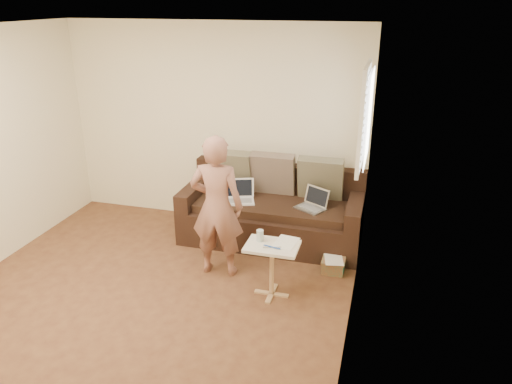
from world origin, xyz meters
TOP-DOWN VIEW (x-y plane):
  - floor at (0.00, 0.00)m, footprint 4.50×4.50m
  - ceiling at (0.00, 0.00)m, footprint 4.50×4.50m
  - wall_back at (0.00, 2.25)m, footprint 4.00×0.00m
  - wall_right at (2.00, 0.00)m, footprint 0.00×4.50m
  - window_blinds at (1.95, 1.50)m, footprint 0.12×0.88m
  - sofa at (0.90, 1.77)m, footprint 2.20×0.95m
  - pillow_left at (0.30, 2.00)m, footprint 0.55×0.29m
  - pillow_mid at (0.85, 2.02)m, footprint 0.55×0.27m
  - pillow_right at (1.45, 2.01)m, footprint 0.55×0.28m
  - laptop_silver at (1.39, 1.67)m, footprint 0.41×0.38m
  - laptop_white at (0.52, 1.65)m, footprint 0.43×0.37m
  - person at (0.52, 0.87)m, footprint 0.60×0.43m
  - side_table at (1.20, 0.57)m, footprint 0.53×0.37m
  - drinking_glass at (1.06, 0.62)m, footprint 0.07×0.07m
  - scissors at (1.21, 0.52)m, footprint 0.19×0.13m
  - paper_on_table at (1.31, 0.66)m, footprint 0.25×0.33m
  - striped_box at (1.75, 1.20)m, footprint 0.25×0.25m

SIDE VIEW (x-z plane):
  - floor at x=0.00m, z-range 0.00..0.00m
  - striped_box at x=1.75m, z-range 0.00..0.16m
  - side_table at x=1.20m, z-range 0.00..0.58m
  - sofa at x=0.90m, z-range 0.00..0.85m
  - laptop_silver at x=1.39m, z-range 0.41..0.63m
  - laptop_white at x=0.52m, z-range 0.39..0.65m
  - paper_on_table at x=1.31m, z-range 0.58..0.58m
  - scissors at x=1.21m, z-range 0.58..0.59m
  - drinking_glass at x=1.06m, z-range 0.58..0.70m
  - person at x=0.52m, z-range 0.00..1.58m
  - pillow_left at x=0.30m, z-range 0.51..1.07m
  - pillow_mid at x=0.85m, z-range 0.51..1.07m
  - pillow_right at x=1.45m, z-range 0.51..1.07m
  - wall_back at x=0.00m, z-range -0.70..3.30m
  - wall_right at x=2.00m, z-range -0.95..3.55m
  - window_blinds at x=1.95m, z-range 1.16..2.24m
  - ceiling at x=0.00m, z-range 2.60..2.60m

